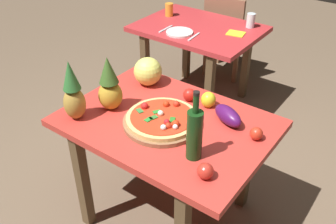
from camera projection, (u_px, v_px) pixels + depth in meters
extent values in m
plane|color=brown|center=(167.00, 212.00, 2.46)|extent=(10.00, 10.00, 0.00)
cube|color=brown|center=(83.00, 181.00, 2.21)|extent=(0.06, 0.06, 0.69)
cube|color=brown|center=(156.00, 125.00, 2.68)|extent=(0.06, 0.06, 0.69)
cube|color=brown|center=(247.00, 164.00, 2.33)|extent=(0.06, 0.06, 0.69)
cube|color=red|center=(167.00, 123.00, 2.07)|extent=(1.12, 0.81, 0.04)
cube|color=brown|center=(146.00, 71.00, 3.35)|extent=(0.06, 0.06, 0.69)
cube|color=brown|center=(209.00, 94.00, 3.03)|extent=(0.06, 0.06, 0.69)
cube|color=brown|center=(187.00, 46.00, 3.79)|extent=(0.06, 0.06, 0.69)
cube|color=brown|center=(246.00, 64.00, 3.47)|extent=(0.06, 0.06, 0.69)
cube|color=#BE2E31|center=(198.00, 29.00, 3.21)|extent=(1.02, 0.76, 0.04)
cube|color=#8C6040|center=(247.00, 52.00, 4.02)|extent=(0.04, 0.04, 0.41)
cube|color=#8C6040|center=(219.00, 45.00, 4.15)|extent=(0.04, 0.04, 0.41)
cube|color=#8C6040|center=(236.00, 64.00, 3.78)|extent=(0.04, 0.04, 0.41)
cube|color=#8C6040|center=(206.00, 57.00, 3.92)|extent=(0.04, 0.04, 0.41)
cube|color=#8C6040|center=(229.00, 34.00, 3.84)|extent=(0.44, 0.44, 0.04)
cube|color=brown|center=(223.00, 18.00, 3.59)|extent=(0.40, 0.08, 0.40)
cylinder|color=#8C6040|center=(162.00, 122.00, 2.02)|extent=(0.42, 0.42, 0.02)
cylinder|color=#E4B669|center=(162.00, 118.00, 2.01)|extent=(0.39, 0.39, 0.02)
cylinder|color=red|center=(162.00, 116.00, 2.00)|extent=(0.34, 0.34, 0.00)
sphere|color=red|center=(166.00, 104.00, 2.08)|extent=(0.04, 0.04, 0.04)
sphere|color=red|center=(168.00, 126.00, 1.91)|extent=(0.03, 0.03, 0.03)
sphere|color=red|center=(176.00, 104.00, 2.08)|extent=(0.04, 0.04, 0.04)
sphere|color=red|center=(167.00, 122.00, 1.94)|extent=(0.03, 0.03, 0.03)
sphere|color=red|center=(176.00, 124.00, 1.92)|extent=(0.04, 0.04, 0.04)
sphere|color=red|center=(145.00, 106.00, 2.06)|extent=(0.04, 0.04, 0.04)
cube|color=#2A7322|center=(172.00, 120.00, 1.97)|extent=(0.04, 0.05, 0.00)
cube|color=#347637|center=(140.00, 111.00, 2.03)|extent=(0.05, 0.04, 0.00)
cube|color=#34752F|center=(153.00, 117.00, 1.98)|extent=(0.04, 0.05, 0.00)
cube|color=#29802C|center=(157.00, 112.00, 2.03)|extent=(0.05, 0.05, 0.00)
cube|color=#28862F|center=(149.00, 119.00, 1.97)|extent=(0.03, 0.05, 0.00)
sphere|color=white|center=(161.00, 113.00, 2.00)|extent=(0.03, 0.03, 0.03)
sphere|color=white|center=(175.00, 127.00, 1.90)|extent=(0.03, 0.03, 0.03)
sphere|color=white|center=(163.00, 127.00, 1.90)|extent=(0.03, 0.03, 0.03)
cylinder|color=#143814|center=(194.00, 135.00, 1.74)|extent=(0.08, 0.08, 0.25)
cylinder|color=#143814|center=(196.00, 104.00, 1.64)|extent=(0.03, 0.03, 0.09)
cylinder|color=black|center=(196.00, 93.00, 1.61)|extent=(0.03, 0.03, 0.02)
ellipsoid|color=#AA8335|center=(75.00, 103.00, 2.03)|extent=(0.12, 0.12, 0.18)
cone|color=#2D6C2F|center=(70.00, 75.00, 1.93)|extent=(0.09, 0.09, 0.16)
ellipsoid|color=#B88E29|center=(110.00, 95.00, 2.11)|extent=(0.14, 0.14, 0.17)
cone|color=#396023|center=(108.00, 70.00, 2.02)|extent=(0.11, 0.11, 0.15)
sphere|color=#DEDE62|center=(148.00, 71.00, 2.34)|extent=(0.18, 0.18, 0.18)
ellipsoid|color=yellow|center=(208.00, 100.00, 2.15)|extent=(0.09, 0.09, 0.09)
ellipsoid|color=#47124F|center=(228.00, 115.00, 2.01)|extent=(0.22, 0.17, 0.09)
sphere|color=red|center=(189.00, 95.00, 2.20)|extent=(0.07, 0.07, 0.07)
sphere|color=red|center=(256.00, 134.00, 1.90)|extent=(0.07, 0.07, 0.07)
sphere|color=red|center=(205.00, 171.00, 1.67)|extent=(0.08, 0.08, 0.08)
cylinder|color=orange|center=(169.00, 10.00, 3.38)|extent=(0.07, 0.07, 0.11)
cylinder|color=silver|center=(251.00, 20.00, 3.15)|extent=(0.07, 0.07, 0.12)
cylinder|color=white|center=(179.00, 32.00, 3.07)|extent=(0.22, 0.22, 0.02)
cube|color=silver|center=(166.00, 29.00, 3.14)|extent=(0.02, 0.18, 0.01)
cube|color=silver|center=(194.00, 37.00, 3.01)|extent=(0.03, 0.18, 0.01)
cube|color=yellow|center=(236.00, 33.00, 3.06)|extent=(0.16, 0.14, 0.01)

